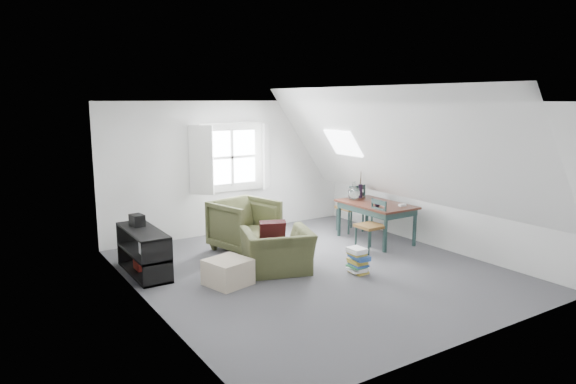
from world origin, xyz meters
TOP-DOWN VIEW (x-y plane):
  - floor at (0.00, 0.00)m, footprint 5.50×5.50m
  - ceiling at (0.00, 0.00)m, footprint 5.50×5.50m
  - wall_back at (0.00, 2.75)m, footprint 5.00×0.00m
  - wall_front at (0.00, -2.75)m, footprint 5.00×0.00m
  - wall_left at (-2.50, 0.00)m, footprint 0.00×5.50m
  - wall_right at (2.50, 0.00)m, footprint 0.00×5.50m
  - slope_left at (-1.55, 0.00)m, footprint 3.19×5.50m
  - slope_right at (1.55, 0.00)m, footprint 3.19×5.50m
  - dormer_window at (0.00, 2.68)m, footprint 1.71×0.35m
  - skylight at (1.55, 1.30)m, footprint 0.35×0.75m
  - armchair_near at (-0.50, 0.24)m, footprint 1.20×1.11m
  - armchair_far at (-0.38, 1.51)m, footprint 1.13×1.15m
  - throw_pillow at (-0.50, 0.39)m, footprint 0.44×0.35m
  - ottoman at (-1.36, 0.17)m, footprint 0.65×0.65m
  - dining_table at (1.88, 0.74)m, footprint 0.83×1.39m
  - demijohn at (1.73, 1.19)m, footprint 0.23×0.23m
  - vase_twigs at (1.98, 1.29)m, footprint 0.08×0.09m
  - cup at (1.63, 0.44)m, footprint 0.12×0.12m
  - paper_box at (2.08, 0.29)m, footprint 0.13×0.10m
  - dining_chair_far at (1.93, 1.49)m, footprint 0.44×0.44m
  - dining_chair_near at (1.39, 0.31)m, footprint 0.41×0.41m
  - media_shelf at (-2.19, 1.21)m, footprint 0.43×1.30m
  - electronics_box at (-2.19, 1.51)m, footprint 0.20×0.25m
  - magazine_stack at (0.46, -0.44)m, footprint 0.28×0.34m

SIDE VIEW (x-z plane):
  - floor at x=0.00m, z-range 0.00..0.00m
  - armchair_near at x=-0.50m, z-range -0.32..0.32m
  - armchair_far at x=-0.38m, z-range -0.43..0.43m
  - ottoman at x=-1.36m, z-range 0.00..0.36m
  - magazine_stack at x=0.46m, z-range 0.00..0.38m
  - media_shelf at x=-2.19m, z-range -0.03..0.63m
  - dining_chair_near at x=1.39m, z-range 0.02..0.88m
  - dining_chair_far at x=1.93m, z-range 0.02..0.95m
  - throw_pillow at x=-0.50m, z-range 0.36..0.77m
  - dining_table at x=1.88m, z-range 0.26..0.95m
  - cup at x=1.63m, z-range 0.65..0.74m
  - paper_box at x=2.08m, z-range 0.70..0.73m
  - electronics_box at x=-2.19m, z-range 0.65..0.84m
  - demijohn at x=1.73m, z-range 0.67..0.99m
  - vase_twigs at x=1.98m, z-range 0.52..1.16m
  - wall_back at x=0.00m, z-range -1.25..3.75m
  - wall_front at x=0.00m, z-range -1.25..3.75m
  - wall_left at x=-2.50m, z-range -1.50..4.00m
  - wall_right at x=2.50m, z-range -1.50..4.00m
  - dormer_window at x=0.00m, z-range 0.80..2.10m
  - skylight at x=1.55m, z-range 1.51..1.98m
  - slope_left at x=-1.55m, z-range -0.47..4.02m
  - slope_right at x=1.55m, z-range -0.47..4.02m
  - ceiling at x=0.00m, z-range 2.50..2.50m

